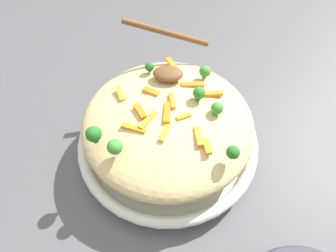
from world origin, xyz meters
name	(u,v)px	position (x,y,z in m)	size (l,w,h in m)	color
ground_plane	(168,149)	(0.00, 0.00, 0.00)	(2.40, 2.40, 0.00)	#4C4C51
serving_bowl	(168,142)	(0.00, 0.00, 0.03)	(0.35, 0.35, 0.05)	silver
pasta_mound	(168,123)	(0.00, 0.00, 0.09)	(0.32, 0.31, 0.09)	#D1BA7A
carrot_piece_0	(173,79)	(0.00, 0.07, 0.13)	(0.03, 0.01, 0.01)	orange
carrot_piece_1	(193,85)	(0.04, 0.06, 0.14)	(0.04, 0.01, 0.01)	orange
carrot_piece_2	(172,101)	(0.01, 0.01, 0.14)	(0.03, 0.01, 0.01)	orange
carrot_piece_3	(148,120)	(-0.03, -0.03, 0.14)	(0.04, 0.01, 0.01)	orange
carrot_piece_4	(207,147)	(0.07, -0.07, 0.13)	(0.03, 0.01, 0.01)	orange
carrot_piece_5	(170,113)	(0.00, -0.01, 0.14)	(0.04, 0.01, 0.01)	orange
carrot_piece_6	(213,94)	(0.08, 0.04, 0.13)	(0.04, 0.01, 0.01)	orange
carrot_piece_7	(199,136)	(0.05, -0.05, 0.14)	(0.04, 0.01, 0.01)	orange
carrot_piece_8	(171,63)	(-0.01, 0.12, 0.13)	(0.04, 0.01, 0.01)	orange
carrot_piece_9	(168,132)	(0.00, -0.05, 0.14)	(0.04, 0.01, 0.01)	orange
carrot_piece_10	(184,117)	(0.03, -0.02, 0.14)	(0.03, 0.01, 0.01)	orange
carrot_piece_11	(151,91)	(-0.03, 0.03, 0.14)	(0.03, 0.01, 0.01)	orange
carrot_piece_12	(140,111)	(-0.05, -0.01, 0.14)	(0.03, 0.01, 0.01)	orange
carrot_piece_13	(120,94)	(-0.09, 0.03, 0.13)	(0.03, 0.01, 0.01)	orange
carrot_piece_14	(134,128)	(-0.05, -0.05, 0.14)	(0.04, 0.01, 0.01)	orange
broccoli_floret_0	(233,152)	(0.11, -0.09, 0.14)	(0.02, 0.02, 0.03)	#205B1C
broccoli_floret_1	(94,134)	(-0.11, -0.08, 0.15)	(0.03, 0.03, 0.03)	#205B1C
broccoli_floret_2	(149,67)	(-0.04, 0.09, 0.14)	(0.02, 0.02, 0.02)	#205B1C
broccoli_floret_3	(199,93)	(0.05, 0.03, 0.15)	(0.02, 0.02, 0.03)	#296820
broccoli_floret_4	(115,147)	(-0.07, -0.09, 0.15)	(0.02, 0.02, 0.03)	#377928
broccoli_floret_5	(205,71)	(0.06, 0.08, 0.15)	(0.02, 0.02, 0.03)	#377928
broccoli_floret_6	(217,107)	(0.08, 0.00, 0.14)	(0.02, 0.02, 0.03)	#377928
serving_spoon	(167,57)	(-0.01, 0.10, 0.16)	(0.17, 0.12, 0.07)	brown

